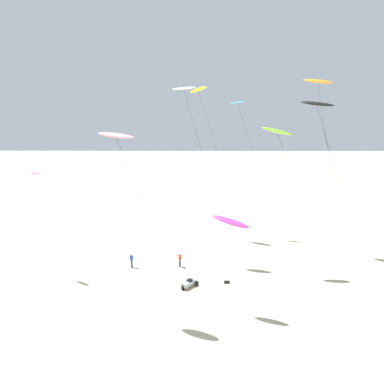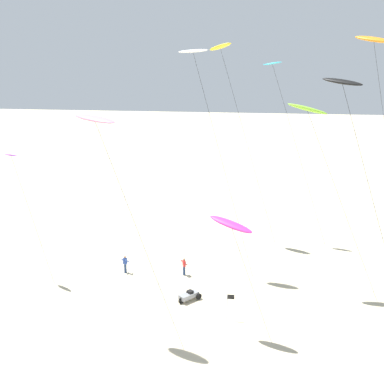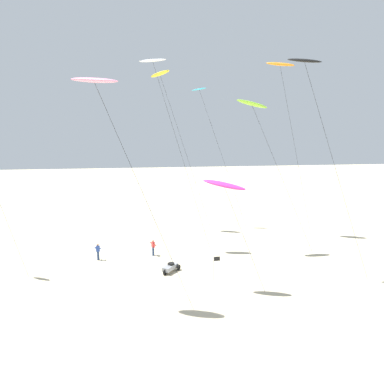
{
  "view_description": "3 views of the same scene",
  "coord_description": "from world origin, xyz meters",
  "px_view_note": "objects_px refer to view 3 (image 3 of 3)",
  "views": [
    {
      "loc": [
        -2.15,
        -28.46,
        17.36
      ],
      "look_at": [
        -2.36,
        10.45,
        8.43
      ],
      "focal_mm": 32.88,
      "sensor_mm": 36.0,
      "label": 1
    },
    {
      "loc": [
        2.61,
        -33.58,
        20.12
      ],
      "look_at": [
        -2.65,
        6.08,
        8.73
      ],
      "focal_mm": 47.67,
      "sensor_mm": 36.0,
      "label": 2
    },
    {
      "loc": [
        -6.56,
        -24.29,
        11.56
      ],
      "look_at": [
        -0.06,
        6.84,
        6.8
      ],
      "focal_mm": 31.12,
      "sensor_mm": 36.0,
      "label": 3
    }
  ],
  "objects_px": {
    "kite_black": "(305,64)",
    "marker_flag": "(215,264)",
    "kite_cyan": "(201,94)",
    "kite_flyer_middle": "(98,251)",
    "kite_lime": "(252,105)",
    "kite_yellow": "(160,75)",
    "kite_pink": "(95,81)",
    "kite_magenta": "(224,185)",
    "kite_flyer_nearest": "(153,247)",
    "kite_white": "(153,62)",
    "kite_orange": "(280,65)",
    "beach_buggy": "(170,267)"
  },
  "relations": [
    {
      "from": "beach_buggy",
      "to": "kite_lime",
      "type": "bearing_deg",
      "value": 23.77
    },
    {
      "from": "kite_yellow",
      "to": "marker_flag",
      "type": "distance_m",
      "value": 25.96
    },
    {
      "from": "kite_cyan",
      "to": "kite_orange",
      "type": "bearing_deg",
      "value": -35.99
    },
    {
      "from": "kite_flyer_nearest",
      "to": "marker_flag",
      "type": "height_order",
      "value": "marker_flag"
    },
    {
      "from": "kite_lime",
      "to": "kite_magenta",
      "type": "xyz_separation_m",
      "value": [
        -5.48,
        -8.49,
        -6.95
      ]
    },
    {
      "from": "kite_magenta",
      "to": "beach_buggy",
      "type": "bearing_deg",
      "value": 128.18
    },
    {
      "from": "kite_black",
      "to": "kite_white",
      "type": "distance_m",
      "value": 15.25
    },
    {
      "from": "kite_orange",
      "to": "kite_lime",
      "type": "bearing_deg",
      "value": -134.04
    },
    {
      "from": "kite_cyan",
      "to": "kite_magenta",
      "type": "bearing_deg",
      "value": -98.29
    },
    {
      "from": "kite_black",
      "to": "kite_magenta",
      "type": "distance_m",
      "value": 11.77
    },
    {
      "from": "kite_black",
      "to": "kite_white",
      "type": "relative_size",
      "value": 0.91
    },
    {
      "from": "kite_cyan",
      "to": "kite_flyer_middle",
      "type": "relative_size",
      "value": 11.26
    },
    {
      "from": "kite_flyer_nearest",
      "to": "kite_flyer_middle",
      "type": "bearing_deg",
      "value": -177.72
    },
    {
      "from": "kite_cyan",
      "to": "marker_flag",
      "type": "height_order",
      "value": "kite_cyan"
    },
    {
      "from": "kite_flyer_middle",
      "to": "kite_orange",
      "type": "bearing_deg",
      "value": 14.4
    },
    {
      "from": "kite_black",
      "to": "kite_orange",
      "type": "height_order",
      "value": "kite_orange"
    },
    {
      "from": "kite_white",
      "to": "marker_flag",
      "type": "relative_size",
      "value": 9.56
    },
    {
      "from": "kite_flyer_nearest",
      "to": "kite_white",
      "type": "bearing_deg",
      "value": 77.13
    },
    {
      "from": "kite_lime",
      "to": "kite_flyer_nearest",
      "type": "relative_size",
      "value": 9.57
    },
    {
      "from": "kite_pink",
      "to": "kite_magenta",
      "type": "distance_m",
      "value": 11.58
    },
    {
      "from": "kite_flyer_nearest",
      "to": "kite_flyer_middle",
      "type": "distance_m",
      "value": 5.47
    },
    {
      "from": "kite_black",
      "to": "marker_flag",
      "type": "relative_size",
      "value": 8.73
    },
    {
      "from": "kite_yellow",
      "to": "kite_magenta",
      "type": "distance_m",
      "value": 23.19
    },
    {
      "from": "kite_black",
      "to": "kite_orange",
      "type": "xyz_separation_m",
      "value": [
        4.3,
        13.18,
        2.92
      ]
    },
    {
      "from": "kite_pink",
      "to": "kite_magenta",
      "type": "bearing_deg",
      "value": 3.79
    },
    {
      "from": "kite_cyan",
      "to": "beach_buggy",
      "type": "height_order",
      "value": "kite_cyan"
    },
    {
      "from": "kite_lime",
      "to": "kite_yellow",
      "type": "xyz_separation_m",
      "value": [
        -7.91,
        11.41,
        4.7
      ]
    },
    {
      "from": "kite_lime",
      "to": "kite_magenta",
      "type": "distance_m",
      "value": 12.27
    },
    {
      "from": "kite_black",
      "to": "kite_flyer_middle",
      "type": "relative_size",
      "value": 10.98
    },
    {
      "from": "kite_yellow",
      "to": "kite_orange",
      "type": "distance_m",
      "value": 14.76
    },
    {
      "from": "kite_flyer_middle",
      "to": "marker_flag",
      "type": "relative_size",
      "value": 0.8
    },
    {
      "from": "kite_white",
      "to": "beach_buggy",
      "type": "bearing_deg",
      "value": -85.48
    },
    {
      "from": "kite_cyan",
      "to": "marker_flag",
      "type": "xyz_separation_m",
      "value": [
        -3.1,
        -18.65,
        -16.42
      ]
    },
    {
      "from": "kite_flyer_middle",
      "to": "kite_black",
      "type": "bearing_deg",
      "value": -24.21
    },
    {
      "from": "kite_magenta",
      "to": "marker_flag",
      "type": "relative_size",
      "value": 4.26
    },
    {
      "from": "kite_white",
      "to": "kite_flyer_middle",
      "type": "xyz_separation_m",
      "value": [
        -6.01,
        -2.62,
        -18.71
      ]
    },
    {
      "from": "kite_orange",
      "to": "kite_black",
      "type": "bearing_deg",
      "value": -108.08
    },
    {
      "from": "kite_white",
      "to": "marker_flag",
      "type": "xyz_separation_m",
      "value": [
        4.0,
        -9.75,
        -18.12
      ]
    },
    {
      "from": "kite_black",
      "to": "kite_magenta",
      "type": "relative_size",
      "value": 2.05
    },
    {
      "from": "kite_pink",
      "to": "kite_magenta",
      "type": "xyz_separation_m",
      "value": [
        9.1,
        0.6,
        -7.13
      ]
    },
    {
      "from": "kite_magenta",
      "to": "kite_flyer_nearest",
      "type": "bearing_deg",
      "value": 116.84
    },
    {
      "from": "kite_magenta",
      "to": "kite_orange",
      "type": "bearing_deg",
      "value": 52.1
    },
    {
      "from": "kite_white",
      "to": "kite_flyer_nearest",
      "type": "distance_m",
      "value": 18.88
    },
    {
      "from": "kite_flyer_middle",
      "to": "kite_yellow",
      "type": "bearing_deg",
      "value": 54.8
    },
    {
      "from": "kite_cyan",
      "to": "kite_white",
      "type": "height_order",
      "value": "kite_white"
    },
    {
      "from": "kite_cyan",
      "to": "kite_flyer_nearest",
      "type": "bearing_deg",
      "value": -124.1
    },
    {
      "from": "kite_yellow",
      "to": "kite_flyer_nearest",
      "type": "distance_m",
      "value": 22.01
    },
    {
      "from": "kite_pink",
      "to": "beach_buggy",
      "type": "bearing_deg",
      "value": 42.7
    },
    {
      "from": "kite_pink",
      "to": "beach_buggy",
      "type": "relative_size",
      "value": 8.15
    },
    {
      "from": "kite_cyan",
      "to": "kite_flyer_middle",
      "type": "distance_m",
      "value": 24.37
    }
  ]
}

